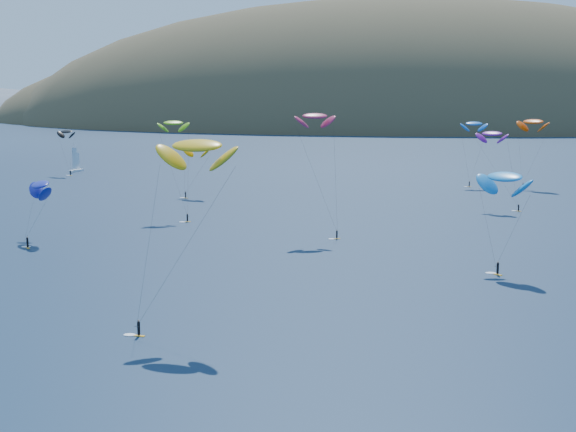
# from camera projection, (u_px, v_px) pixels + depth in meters

# --- Properties ---
(island) EXTENTS (730.00, 300.00, 210.00)m
(island) POSITION_uv_depth(u_px,v_px,m) (422.00, 138.00, 605.04)
(island) COLOR #3D3526
(island) RESTS_ON ground
(sailboat) EXTENTS (7.90, 6.82, 9.51)m
(sailboat) POSITION_uv_depth(u_px,v_px,m) (76.00, 169.00, 281.66)
(sailboat) COLOR white
(sailboat) RESTS_ON ground
(kitesurfer_1) EXTENTS (9.26, 9.26, 15.58)m
(kitesurfer_1) POSITION_uv_depth(u_px,v_px,m) (197.00, 148.00, 220.72)
(kitesurfer_1) COLOR #F3A81B
(kitesurfer_1) RESTS_ON ground
(kitesurfer_2) EXTENTS (12.47, 11.06, 26.28)m
(kitesurfer_2) POSITION_uv_depth(u_px,v_px,m) (197.00, 146.00, 102.71)
(kitesurfer_2) COLOR #F3A81B
(kitesurfer_2) RESTS_ON ground
(kitesurfer_3) EXTENTS (10.05, 12.95, 23.82)m
(kitesurfer_3) POSITION_uv_depth(u_px,v_px,m) (173.00, 123.00, 187.46)
(kitesurfer_3) COLOR #F3A81B
(kitesurfer_3) RESTS_ON ground
(kitesurfer_4) EXTENTS (8.35, 8.43, 20.91)m
(kitesurfer_4) POSITION_uv_depth(u_px,v_px,m) (474.00, 124.00, 243.70)
(kitesurfer_4) COLOR #F3A81B
(kitesurfer_4) RESTS_ON ground
(kitesurfer_5) EXTENTS (10.77, 11.23, 18.61)m
(kitesurfer_5) POSITION_uv_depth(u_px,v_px,m) (505.00, 177.00, 133.90)
(kitesurfer_5) COLOR #F3A81B
(kitesurfer_5) RESTS_ON ground
(kitesurfer_6) EXTENTS (11.35, 10.39, 20.75)m
(kitesurfer_6) POSITION_uv_depth(u_px,v_px,m) (492.00, 134.00, 200.06)
(kitesurfer_6) COLOR #F3A81B
(kitesurfer_6) RESTS_ON ground
(kitesurfer_9) EXTENTS (10.32, 9.46, 26.68)m
(kitesurfer_9) POSITION_uv_depth(u_px,v_px,m) (315.00, 116.00, 164.08)
(kitesurfer_9) COLOR #F3A81B
(kitesurfer_9) RESTS_ON ground
(kitesurfer_10) EXTENTS (9.81, 15.46, 13.83)m
(kitesurfer_10) POSITION_uv_depth(u_px,v_px,m) (40.00, 185.00, 160.19)
(kitesurfer_10) COLOR #F3A81B
(kitesurfer_10) RESTS_ON ground
(kitesurfer_11) EXTENTS (10.74, 13.88, 22.29)m
(kitesurfer_11) POSITION_uv_depth(u_px,v_px,m) (533.00, 122.00, 239.87)
(kitesurfer_11) COLOR #F3A81B
(kitesurfer_11) RESTS_ON ground
(kitesurfer_12) EXTENTS (8.26, 7.47, 16.64)m
(kitesurfer_12) POSITION_uv_depth(u_px,v_px,m) (66.00, 132.00, 271.46)
(kitesurfer_12) COLOR #F3A81B
(kitesurfer_12) RESTS_ON ground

